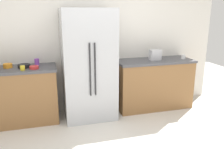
# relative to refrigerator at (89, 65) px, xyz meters

# --- Properties ---
(kitchen_back_panel) EXTENTS (4.84, 0.10, 2.74)m
(kitchen_back_panel) POSITION_rel_refrigerator_xyz_m (0.21, 0.42, 0.44)
(kitchen_back_panel) COLOR silver
(kitchen_back_panel) RESTS_ON ground_plane
(counter_left) EXTENTS (1.23, 0.61, 0.94)m
(counter_left) POSITION_rel_refrigerator_xyz_m (-1.16, 0.07, -0.47)
(counter_left) COLOR olive
(counter_left) RESTS_ON ground_plane
(counter_right) EXTENTS (1.45, 0.61, 0.94)m
(counter_right) POSITION_rel_refrigerator_xyz_m (1.27, 0.07, -0.47)
(counter_right) COLOR olive
(counter_right) RESTS_ON ground_plane
(refrigerator) EXTENTS (0.87, 0.73, 1.87)m
(refrigerator) POSITION_rel_refrigerator_xyz_m (0.00, 0.00, 0.00)
(refrigerator) COLOR #B7BABF
(refrigerator) RESTS_ON ground_plane
(toaster) EXTENTS (0.21, 0.14, 0.19)m
(toaster) POSITION_rel_refrigerator_xyz_m (1.28, 0.08, 0.10)
(toaster) COLOR silver
(toaster) RESTS_ON counter_right
(cup_a) EXTENTS (0.08, 0.08, 0.11)m
(cup_a) POSITION_rel_refrigerator_xyz_m (-0.85, 0.22, 0.05)
(cup_a) COLOR purple
(cup_a) RESTS_ON counter_left
(cup_c) EXTENTS (0.07, 0.07, 0.07)m
(cup_c) POSITION_rel_refrigerator_xyz_m (-1.05, -0.10, 0.04)
(cup_c) COLOR yellow
(cup_c) RESTS_ON counter_left
(cup_d) EXTENTS (0.08, 0.08, 0.08)m
(cup_d) POSITION_rel_refrigerator_xyz_m (1.84, 0.01, 0.04)
(cup_d) COLOR white
(cup_d) RESTS_ON counter_right
(bowl_a) EXTENTS (0.14, 0.14, 0.05)m
(bowl_a) POSITION_rel_refrigerator_xyz_m (-0.88, -0.05, 0.02)
(bowl_a) COLOR red
(bowl_a) RESTS_ON counter_left
(bowl_b) EXTENTS (0.14, 0.14, 0.07)m
(bowl_b) POSITION_rel_refrigerator_xyz_m (-1.29, 0.14, 0.03)
(bowl_b) COLOR orange
(bowl_b) RESTS_ON counter_left
(bowl_c) EXTENTS (0.19, 0.19, 0.05)m
(bowl_c) POSITION_rel_refrigerator_xyz_m (-1.04, 0.09, 0.03)
(bowl_c) COLOR black
(bowl_c) RESTS_ON counter_left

